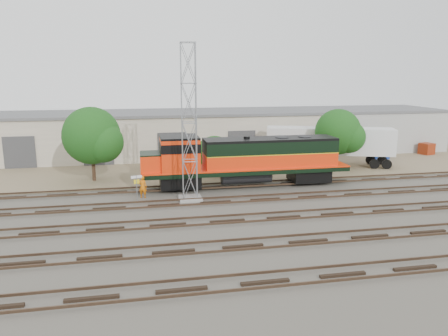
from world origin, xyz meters
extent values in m
plane|color=#47423A|center=(0.00, 0.00, 0.00)|extent=(140.00, 140.00, 0.00)
cube|color=#726047|center=(0.00, 15.00, 0.01)|extent=(80.00, 16.00, 0.02)
cube|color=black|center=(0.00, -12.00, 0.07)|extent=(80.00, 2.40, 0.14)
cube|color=#4C3828|center=(0.00, -12.75, 0.21)|extent=(80.00, 0.08, 0.14)
cube|color=#4C3828|center=(0.00, -11.25, 0.21)|extent=(80.00, 0.08, 0.14)
cube|color=black|center=(0.00, -7.50, 0.07)|extent=(80.00, 2.40, 0.14)
cube|color=#4C3828|center=(0.00, -8.25, 0.21)|extent=(80.00, 0.08, 0.14)
cube|color=#4C3828|center=(0.00, -6.75, 0.21)|extent=(80.00, 0.08, 0.14)
cube|color=black|center=(0.00, -3.00, 0.07)|extent=(80.00, 2.40, 0.14)
cube|color=#4C3828|center=(0.00, -3.75, 0.21)|extent=(80.00, 0.08, 0.14)
cube|color=#4C3828|center=(0.00, -2.25, 0.21)|extent=(80.00, 0.08, 0.14)
cube|color=black|center=(0.00, 1.50, 0.07)|extent=(80.00, 2.40, 0.14)
cube|color=#4C3828|center=(0.00, 0.75, 0.21)|extent=(80.00, 0.08, 0.14)
cube|color=#4C3828|center=(0.00, 2.25, 0.21)|extent=(80.00, 0.08, 0.14)
cube|color=black|center=(0.00, 6.00, 0.07)|extent=(80.00, 2.40, 0.14)
cube|color=#4C3828|center=(0.00, 5.25, 0.21)|extent=(80.00, 0.08, 0.14)
cube|color=#4C3828|center=(0.00, 6.75, 0.21)|extent=(80.00, 0.08, 0.14)
cube|color=beige|center=(0.00, 23.00, 2.50)|extent=(58.00, 10.00, 5.00)
cube|color=#59595B|center=(0.00, 23.00, 5.15)|extent=(58.40, 10.40, 0.30)
cube|color=#999993|center=(22.00, 17.95, 2.50)|extent=(14.00, 0.10, 5.00)
cube|color=#333335|center=(-22.00, 17.94, 1.70)|extent=(3.20, 0.12, 3.40)
cube|color=#333335|center=(-14.00, 17.94, 1.70)|extent=(3.20, 0.12, 3.40)
cube|color=#333335|center=(-6.00, 17.94, 1.70)|extent=(3.20, 0.12, 3.40)
cube|color=#333335|center=(2.00, 17.94, 1.70)|extent=(3.20, 0.12, 3.40)
cube|color=#333335|center=(10.00, 17.94, 1.70)|extent=(3.20, 0.12, 3.40)
cube|color=#333335|center=(18.00, 17.94, 1.70)|extent=(3.20, 0.12, 3.40)
cube|color=black|center=(-6.31, 6.00, 0.81)|extent=(3.42, 2.56, 1.07)
cube|color=black|center=(5.44, 6.00, 0.81)|extent=(3.42, 2.56, 1.07)
cube|color=black|center=(-0.43, 6.00, 1.53)|extent=(18.16, 3.20, 0.37)
cylinder|color=black|center=(-0.43, 6.00, 0.87)|extent=(4.49, 1.17, 1.17)
cube|color=red|center=(1.70, 6.00, 2.36)|extent=(11.75, 2.78, 1.28)
cube|color=black|center=(1.70, 6.00, 3.54)|extent=(11.75, 2.78, 1.07)
cube|color=black|center=(1.70, 6.00, 4.18)|extent=(11.75, 2.78, 0.21)
cube|color=red|center=(-6.31, 6.00, 3.11)|extent=(3.20, 3.20, 2.78)
cube|color=black|center=(-6.31, 6.00, 4.58)|extent=(3.20, 3.20, 0.17)
cube|color=red|center=(-8.76, 6.00, 2.47)|extent=(1.71, 2.56, 1.50)
cube|color=gray|center=(-5.81, 2.85, 0.10)|extent=(1.78, 1.78, 0.20)
cylinder|color=gray|center=(-6.36, 3.39, 6.14)|extent=(0.09, 0.09, 11.89)
cylinder|color=gray|center=(-5.27, 3.39, 6.14)|extent=(0.09, 0.09, 11.89)
cylinder|color=gray|center=(-6.36, 2.30, 6.14)|extent=(0.09, 0.09, 11.89)
cylinder|color=gray|center=(-5.27, 2.30, 6.14)|extent=(0.09, 0.09, 11.89)
cylinder|color=gray|center=(-9.96, 3.21, 1.05)|extent=(0.07, 0.07, 2.11)
cube|color=white|center=(-9.96, 3.21, 1.96)|extent=(0.85, 0.24, 0.21)
cube|color=yellow|center=(-9.96, 3.21, 1.58)|extent=(0.43, 0.14, 0.33)
imported|color=orange|center=(-9.50, 4.10, 0.92)|extent=(0.76, 0.59, 1.83)
cube|color=white|center=(10.56, 13.04, 2.73)|extent=(13.55, 6.88, 2.78)
cube|color=black|center=(15.53, 11.33, 0.52)|extent=(3.18, 3.24, 1.03)
cube|color=black|center=(5.34, 13.73, 0.67)|extent=(0.15, 0.15, 1.34)
cube|color=black|center=(6.01, 15.68, 0.67)|extent=(0.15, 0.15, 1.34)
cube|color=navy|center=(18.33, 15.61, 0.75)|extent=(1.81, 1.73, 1.50)
cube|color=maroon|center=(25.31, 16.88, 0.70)|extent=(1.86, 1.79, 1.40)
cylinder|color=#382619|center=(-13.89, 10.78, 1.21)|extent=(0.33, 0.33, 2.42)
sphere|color=#144313|center=(-13.89, 10.78, 4.26)|extent=(5.27, 5.27, 5.27)
sphere|color=#144313|center=(-12.83, 9.99, 3.73)|extent=(3.69, 3.69, 3.69)
cylinder|color=#382619|center=(-2.28, 11.71, 0.18)|extent=(0.27, 0.27, 0.36)
sphere|color=#144313|center=(-2.28, 11.71, 1.77)|extent=(4.01, 4.01, 4.01)
sphere|color=#144313|center=(-1.48, 11.11, 1.37)|extent=(2.81, 2.81, 2.81)
cylinder|color=#382619|center=(10.44, 10.87, 1.17)|extent=(0.27, 0.27, 2.34)
sphere|color=#144313|center=(10.44, 10.87, 3.97)|extent=(4.67, 4.67, 4.67)
sphere|color=#144313|center=(11.37, 10.17, 3.51)|extent=(3.27, 3.27, 3.27)
camera|label=1|loc=(-9.67, -30.49, 9.86)|focal=35.00mm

